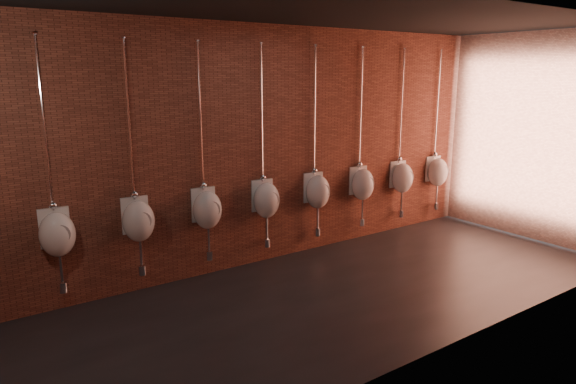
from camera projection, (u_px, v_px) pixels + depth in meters
The scene contains 10 objects.
ground at pixel (316, 302), 5.92m from camera, with size 8.50×8.50×0.00m, color black.
room_shell at pixel (319, 127), 5.47m from camera, with size 8.54×3.04×3.22m.
urinal_2 at pixel (57, 233), 5.45m from camera, with size 0.40×0.36×2.72m.
urinal_3 at pixel (138, 220), 5.94m from camera, with size 0.40×0.36×2.72m.
urinal_4 at pixel (207, 209), 6.43m from camera, with size 0.40×0.36×2.72m.
urinal_5 at pixel (266, 199), 6.92m from camera, with size 0.40×0.36×2.72m.
urinal_6 at pixel (317, 191), 7.41m from camera, with size 0.40×0.36×2.72m.
urinal_7 at pixel (362, 183), 7.90m from camera, with size 0.40×0.36×2.72m.
urinal_8 at pixel (402, 177), 8.39m from camera, with size 0.40×0.36×2.72m.
urinal_9 at pixel (437, 171), 8.88m from camera, with size 0.40×0.36×2.72m.
Camera 1 is at (-3.41, -4.31, 2.57)m, focal length 32.00 mm.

